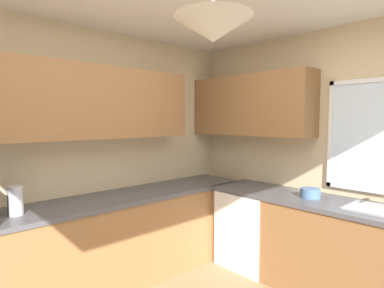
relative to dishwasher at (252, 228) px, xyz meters
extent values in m
cube|color=beige|center=(0.88, 0.37, 0.86)|extent=(3.81, 0.06, 2.55)
cube|color=beige|center=(-1.00, -1.57, 0.86)|extent=(0.06, 3.94, 2.55)
cube|color=white|center=(0.72, 0.33, 1.07)|extent=(0.04, 0.04, 1.05)
cube|color=olive|center=(-0.81, -1.77, 1.38)|extent=(0.32, 2.68, 0.70)
cube|color=olive|center=(-0.19, 0.18, 1.38)|extent=(1.56, 0.32, 0.70)
cone|color=silver|center=(0.88, -1.57, 1.71)|extent=(0.44, 0.44, 0.14)
cube|color=olive|center=(-0.66, -1.57, 0.00)|extent=(0.62, 3.52, 0.84)
cube|color=#4C4C51|center=(-0.66, -1.57, 0.44)|extent=(0.65, 3.55, 0.04)
cube|color=olive|center=(1.09, 0.03, 0.00)|extent=(2.87, 0.62, 0.84)
cube|color=#4C4C51|center=(1.09, 0.03, 0.44)|extent=(2.90, 0.65, 0.04)
cube|color=white|center=(0.00, 0.00, 0.00)|extent=(0.60, 0.60, 0.84)
cylinder|color=#B7B7BC|center=(-0.64, -2.23, 0.58)|extent=(0.12, 0.12, 0.23)
cylinder|color=#4C7099|center=(0.67, 0.03, 0.51)|extent=(0.19, 0.19, 0.09)
camera|label=1|loc=(2.11, -2.87, 1.21)|focal=29.66mm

